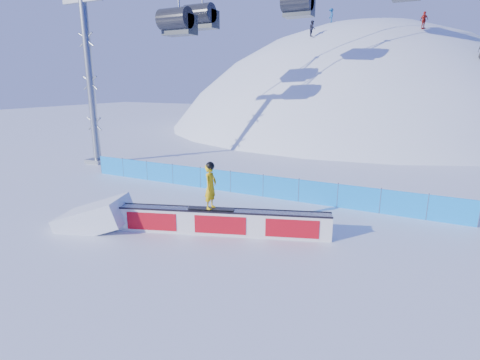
% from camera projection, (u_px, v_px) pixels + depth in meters
% --- Properties ---
extents(ground, '(160.00, 160.00, 0.00)m').
position_uv_depth(ground, '(203.00, 220.00, 16.91)').
color(ground, silver).
rests_on(ground, ground).
extents(snow_hill, '(64.00, 64.00, 64.00)m').
position_uv_depth(snow_hill, '(351.00, 243.00, 57.76)').
color(snow_hill, white).
rests_on(snow_hill, ground).
extents(safety_fence, '(22.05, 0.05, 1.30)m').
position_uv_depth(safety_fence, '(247.00, 184.00, 20.65)').
color(safety_fence, '#0B88ED').
rests_on(safety_fence, ground).
extents(rail_box, '(8.52, 3.43, 1.06)m').
position_uv_depth(rail_box, '(221.00, 222.00, 15.21)').
color(rail_box, white).
rests_on(rail_box, ground).
extents(snow_ramp, '(3.46, 2.76, 1.88)m').
position_uv_depth(snow_ramp, '(96.00, 227.00, 16.06)').
color(snow_ramp, silver).
rests_on(snow_ramp, ground).
extents(snowboarder, '(1.88, 0.93, 1.96)m').
position_uv_depth(snowboarder, '(211.00, 186.00, 14.89)').
color(snowboarder, black).
rests_on(snowboarder, rail_box).
extents(distant_skiers, '(16.89, 8.69, 6.72)m').
position_uv_depth(distant_skiers, '(371.00, 26.00, 40.37)').
color(distant_skiers, black).
rests_on(distant_skiers, ground).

